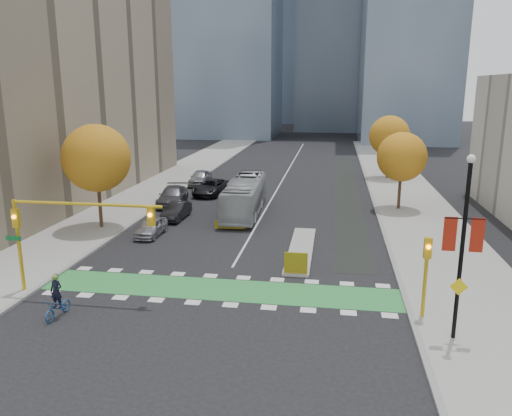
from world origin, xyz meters
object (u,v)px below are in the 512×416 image
(tree_west, at_px, (96,158))
(traffic_signal_east, at_px, (426,266))
(tree_east_far, at_px, (389,136))
(traffic_signal_west, at_px, (61,223))
(banner_lamppost, at_px, (463,241))
(parked_car_d, at_px, (211,187))
(parked_car_a, at_px, (151,227))
(parked_car_b, at_px, (176,211))
(parked_car_e, at_px, (200,178))
(tree_east_near, at_px, (402,157))
(cyclist, at_px, (58,303))
(parked_car_c, at_px, (173,196))
(hazard_board, at_px, (296,263))
(bus, at_px, (245,196))

(tree_west, bearing_deg, traffic_signal_east, -29.07)
(tree_east_far, xyz_separation_m, traffic_signal_west, (-20.43, -38.51, -1.21))
(banner_lamppost, xyz_separation_m, parked_car_d, (-18.00, 28.28, -3.82))
(banner_lamppost, bearing_deg, traffic_signal_east, 116.61)
(tree_west, relative_size, parked_car_a, 2.09)
(tree_east_far, bearing_deg, tree_west, -133.30)
(parked_car_b, distance_m, parked_car_e, 15.13)
(traffic_signal_east, distance_m, parked_car_d, 31.36)
(traffic_signal_west, distance_m, traffic_signal_east, 18.48)
(tree_east_near, xyz_separation_m, parked_car_b, (-19.04, -6.22, -4.16))
(banner_lamppost, bearing_deg, tree_east_far, 88.59)
(traffic_signal_west, distance_m, parked_car_a, 11.79)
(parked_car_a, bearing_deg, traffic_signal_west, -92.06)
(cyclist, relative_size, parked_car_a, 0.56)
(banner_lamppost, bearing_deg, cyclist, -178.28)
(traffic_signal_west, relative_size, parked_car_e, 1.71)
(tree_west, height_order, traffic_signal_west, tree_west)
(tree_east_near, height_order, cyclist, tree_east_near)
(cyclist, relative_size, parked_car_d, 0.39)
(parked_car_b, bearing_deg, banner_lamppost, -43.37)
(tree_east_far, height_order, parked_car_b, tree_east_far)
(tree_west, bearing_deg, banner_lamppost, -31.68)
(banner_lamppost, bearing_deg, parked_car_d, 122.48)
(banner_lamppost, relative_size, parked_car_d, 1.46)
(tree_east_near, xyz_separation_m, tree_east_far, (0.50, 16.00, 0.38))
(traffic_signal_east, distance_m, parked_car_a, 21.27)
(parked_car_a, relative_size, parked_car_d, 0.69)
(tree_east_near, distance_m, parked_car_c, 21.42)
(tree_east_near, height_order, parked_car_e, tree_east_near)
(parked_car_a, distance_m, parked_car_c, 10.13)
(parked_car_b, bearing_deg, parked_car_c, 112.67)
(banner_lamppost, height_order, parked_car_d, banner_lamppost)
(tree_east_far, distance_m, traffic_signal_east, 38.64)
(tree_west, xyz_separation_m, banner_lamppost, (23.50, -14.50, -1.01))
(hazard_board, height_order, bus, bus)
(banner_lamppost, bearing_deg, hazard_board, 138.21)
(cyclist, bearing_deg, parked_car_a, 97.25)
(hazard_board, bearing_deg, parked_car_c, 128.11)
(traffic_signal_east, distance_m, bus, 22.56)
(bus, relative_size, parked_car_b, 2.66)
(tree_east_near, bearing_deg, parked_car_b, -161.89)
(bus, bearing_deg, parked_car_d, 121.61)
(banner_lamppost, relative_size, parked_car_a, 2.10)
(tree_west, height_order, banner_lamppost, banner_lamppost)
(tree_east_near, xyz_separation_m, cyclist, (-19.00, -25.06, -4.12))
(tree_east_near, height_order, parked_car_c, tree_east_near)
(parked_car_b, xyz_separation_m, parked_car_e, (-1.96, 15.00, 0.15))
(bus, xyz_separation_m, parked_car_c, (-7.39, 2.29, -0.73))
(parked_car_d, bearing_deg, tree_east_far, 39.70)
(tree_east_far, relative_size, traffic_signal_west, 0.90)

